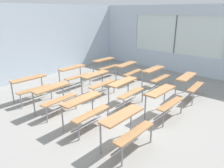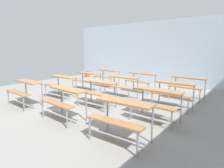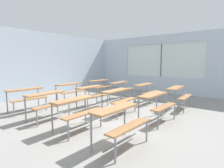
{
  "view_description": "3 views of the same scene",
  "coord_description": "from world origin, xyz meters",
  "px_view_note": "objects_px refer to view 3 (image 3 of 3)",
  "views": [
    {
      "loc": [
        -4.28,
        -3.63,
        2.75
      ],
      "look_at": [
        0.49,
        0.46,
        0.53
      ],
      "focal_mm": 33.57,
      "sensor_mm": 36.0,
      "label": 1
    },
    {
      "loc": [
        4.06,
        -3.94,
        1.68
      ],
      "look_at": [
        -0.02,
        1.17,
        0.42
      ],
      "focal_mm": 29.35,
      "sensor_mm": 36.0,
      "label": 2
    },
    {
      "loc": [
        -3.8,
        -3.3,
        1.6
      ],
      "look_at": [
        0.96,
        0.55,
        0.83
      ],
      "focal_mm": 28.0,
      "sensor_mm": 36.0,
      "label": 3
    }
  ],
  "objects_px": {
    "desk_bench_r1c2": "(147,89)",
    "desk_bench_r3c1": "(70,88)",
    "desk_bench_r2c0": "(47,100)",
    "desk_bench_r0c0": "(120,118)",
    "desk_bench_r2c1": "(92,92)",
    "desk_bench_r3c0": "(26,94)",
    "desk_bench_r1c1": "(119,96)",
    "desk_bench_r0c1": "(157,101)",
    "desk_bench_r0c2": "(179,93)",
    "desk_bench_r2c2": "(121,86)",
    "desk_bench_r1c0": "(77,107)",
    "desk_bench_r3c2": "(100,84)"
  },
  "relations": [
    {
      "from": "desk_bench_r1c2",
      "to": "desk_bench_r3c1",
      "type": "relative_size",
      "value": 1.0
    },
    {
      "from": "desk_bench_r2c0",
      "to": "desk_bench_r3c1",
      "type": "distance_m",
      "value": 2.14
    },
    {
      "from": "desk_bench_r0c0",
      "to": "desk_bench_r3c1",
      "type": "height_order",
      "value": "same"
    },
    {
      "from": "desk_bench_r2c1",
      "to": "desk_bench_r3c0",
      "type": "distance_m",
      "value": 2.12
    },
    {
      "from": "desk_bench_r0c0",
      "to": "desk_bench_r1c1",
      "type": "xyz_separation_m",
      "value": [
        1.7,
        1.3,
        0.0
      ]
    },
    {
      "from": "desk_bench_r0c1",
      "to": "desk_bench_r2c0",
      "type": "distance_m",
      "value": 3.0
    },
    {
      "from": "desk_bench_r0c2",
      "to": "desk_bench_r1c1",
      "type": "distance_m",
      "value": 2.17
    },
    {
      "from": "desk_bench_r0c1",
      "to": "desk_bench_r0c2",
      "type": "xyz_separation_m",
      "value": [
        1.7,
        -0.03,
        0.0
      ]
    },
    {
      "from": "desk_bench_r2c1",
      "to": "desk_bench_r2c2",
      "type": "distance_m",
      "value": 1.79
    },
    {
      "from": "desk_bench_r1c0",
      "to": "desk_bench_r3c0",
      "type": "relative_size",
      "value": 0.99
    },
    {
      "from": "desk_bench_r0c1",
      "to": "desk_bench_r1c0",
      "type": "height_order",
      "value": "same"
    },
    {
      "from": "desk_bench_r0c0",
      "to": "desk_bench_r2c2",
      "type": "xyz_separation_m",
      "value": [
        3.5,
        2.51,
        0.0
      ]
    },
    {
      "from": "desk_bench_r1c1",
      "to": "desk_bench_r3c0",
      "type": "height_order",
      "value": "same"
    },
    {
      "from": "desk_bench_r1c1",
      "to": "desk_bench_r1c2",
      "type": "distance_m",
      "value": 1.85
    },
    {
      "from": "desk_bench_r2c1",
      "to": "desk_bench_r2c2",
      "type": "bearing_deg",
      "value": 0.61
    },
    {
      "from": "desk_bench_r2c2",
      "to": "desk_bench_r3c0",
      "type": "bearing_deg",
      "value": 157.77
    },
    {
      "from": "desk_bench_r0c2",
      "to": "desk_bench_r1c0",
      "type": "distance_m",
      "value": 3.66
    },
    {
      "from": "desk_bench_r2c2",
      "to": "desk_bench_r1c0",
      "type": "bearing_deg",
      "value": -162.9
    },
    {
      "from": "desk_bench_r2c1",
      "to": "desk_bench_r2c2",
      "type": "relative_size",
      "value": 0.98
    },
    {
      "from": "desk_bench_r2c2",
      "to": "desk_bench_r3c2",
      "type": "height_order",
      "value": "same"
    },
    {
      "from": "desk_bench_r0c2",
      "to": "desk_bench_r0c1",
      "type": "bearing_deg",
      "value": 176.01
    },
    {
      "from": "desk_bench_r1c0",
      "to": "desk_bench_r3c2",
      "type": "relative_size",
      "value": 0.99
    },
    {
      "from": "desk_bench_r2c1",
      "to": "desk_bench_r3c0",
      "type": "xyz_separation_m",
      "value": [
        -1.71,
        1.26,
        0.0
      ]
    },
    {
      "from": "desk_bench_r1c2",
      "to": "desk_bench_r3c0",
      "type": "bearing_deg",
      "value": 146.27
    },
    {
      "from": "desk_bench_r0c0",
      "to": "desk_bench_r3c1",
      "type": "distance_m",
      "value": 4.13
    },
    {
      "from": "desk_bench_r0c1",
      "to": "desk_bench_r0c2",
      "type": "bearing_deg",
      "value": 1.11
    },
    {
      "from": "desk_bench_r3c0",
      "to": "desk_bench_r1c1",
      "type": "bearing_deg",
      "value": -52.68
    },
    {
      "from": "desk_bench_r0c2",
      "to": "desk_bench_r2c0",
      "type": "relative_size",
      "value": 1.01
    },
    {
      "from": "desk_bench_r0c2",
      "to": "desk_bench_r3c2",
      "type": "xyz_separation_m",
      "value": [
        0.05,
        3.72,
        0.0
      ]
    },
    {
      "from": "desk_bench_r1c0",
      "to": "desk_bench_r3c1",
      "type": "xyz_separation_m",
      "value": [
        1.74,
        2.49,
        0.0
      ]
    },
    {
      "from": "desk_bench_r2c1",
      "to": "desk_bench_r2c0",
      "type": "bearing_deg",
      "value": 179.06
    },
    {
      "from": "desk_bench_r0c2",
      "to": "desk_bench_r3c0",
      "type": "distance_m",
      "value": 5.07
    },
    {
      "from": "desk_bench_r2c1",
      "to": "desk_bench_r2c2",
      "type": "xyz_separation_m",
      "value": [
        1.79,
        0.03,
        0.0
      ]
    },
    {
      "from": "desk_bench_r1c1",
      "to": "desk_bench_r2c0",
      "type": "bearing_deg",
      "value": 143.18
    },
    {
      "from": "desk_bench_r0c1",
      "to": "desk_bench_r3c1",
      "type": "height_order",
      "value": "same"
    },
    {
      "from": "desk_bench_r0c0",
      "to": "desk_bench_r0c2",
      "type": "bearing_deg",
      "value": 1.96
    },
    {
      "from": "desk_bench_r3c1",
      "to": "desk_bench_r1c0",
      "type": "bearing_deg",
      "value": -123.74
    },
    {
      "from": "desk_bench_r0c2",
      "to": "desk_bench_r1c1",
      "type": "bearing_deg",
      "value": 141.58
    },
    {
      "from": "desk_bench_r3c2",
      "to": "desk_bench_r1c2",
      "type": "bearing_deg",
      "value": -87.14
    },
    {
      "from": "desk_bench_r0c0",
      "to": "desk_bench_r0c1",
      "type": "distance_m",
      "value": 1.77
    },
    {
      "from": "desk_bench_r0c0",
      "to": "desk_bench_r1c1",
      "type": "bearing_deg",
      "value": 38.7
    },
    {
      "from": "desk_bench_r3c1",
      "to": "desk_bench_r3c2",
      "type": "relative_size",
      "value": 0.99
    },
    {
      "from": "desk_bench_r0c0",
      "to": "desk_bench_r1c2",
      "type": "xyz_separation_m",
      "value": [
        3.55,
        1.32,
        0.0
      ]
    },
    {
      "from": "desk_bench_r1c2",
      "to": "desk_bench_r0c1",
      "type": "bearing_deg",
      "value": -144.27
    },
    {
      "from": "desk_bench_r0c1",
      "to": "desk_bench_r1c2",
      "type": "height_order",
      "value": "same"
    },
    {
      "from": "desk_bench_r3c1",
      "to": "desk_bench_r3c2",
      "type": "xyz_separation_m",
      "value": [
        1.77,
        0.02,
        0.0
      ]
    },
    {
      "from": "desk_bench_r1c2",
      "to": "desk_bench_r3c1",
      "type": "xyz_separation_m",
      "value": [
        -1.8,
        2.43,
        0.0
      ]
    },
    {
      "from": "desk_bench_r1c0",
      "to": "desk_bench_r2c2",
      "type": "distance_m",
      "value": 3.71
    },
    {
      "from": "desk_bench_r0c0",
      "to": "desk_bench_r3c0",
      "type": "relative_size",
      "value": 0.99
    },
    {
      "from": "desk_bench_r2c0",
      "to": "desk_bench_r3c2",
      "type": "distance_m",
      "value": 3.73
    }
  ]
}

